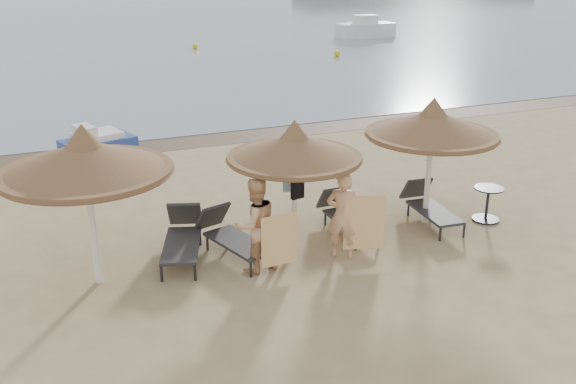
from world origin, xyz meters
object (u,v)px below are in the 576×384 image
Objects in this scene: palapa_left at (85,158)px; palapa_center at (294,147)px; side_table at (487,205)px; person_left at (255,218)px; person_right at (343,209)px; lounger_near_left at (231,235)px; palapa_right at (432,124)px; lounger_near_right at (345,214)px; lounger_far_right at (429,205)px; lounger_far_left at (183,236)px; pedal_boat at (97,143)px.

palapa_center is at bearing 0.58° from palapa_left.
person_left is at bearing -177.15° from side_table.
person_right is at bearing -9.51° from palapa_left.
palapa_center is 2.19m from lounger_near_left.
palapa_right is 4.53m from person_left.
lounger_near_right is 2.00m from lounger_far_right.
lounger_near_right is at bearing -166.55° from person_left.
palapa_left is at bearing 22.89° from person_right.
lounger_near_right is 3.31m from side_table.
palapa_center is 3.23m from palapa_right.
lounger_near_right is at bearing -13.45° from lounger_near_left.
palapa_left is 7.17m from palapa_right.
person_left is at bearing -165.65° from lounger_far_right.
lounger_near_left is (2.64, 0.22, -2.01)m from palapa_left.
lounger_near_left is 1.13× the size of lounger_near_right.
palapa_right is 5.78m from lounger_far_left.
palapa_right is at bearing 0.62° from palapa_center.
lounger_near_right is 1.50m from person_right.
person_right is at bearing -43.57° from lounger_near_left.
palapa_left is 1.56× the size of lounger_far_right.
palapa_center reaches higher than pedal_boat.
palapa_right is 2.38m from side_table.
pedal_boat is (-6.22, 8.04, -1.93)m from palapa_right.
lounger_near_left is at bearing 4.71° from palapa_left.
lounger_far_right is (5.55, -0.42, -0.03)m from lounger_far_left.
lounger_near_left reaches higher than side_table.
lounger_far_right is 0.94× the size of person_right.
palapa_left is 8.43m from pedal_boat.
lounger_far_right is at bearing 14.09° from lounger_far_left.
lounger_far_left is 1.16× the size of lounger_near_right.
palapa_left is 3.96m from palapa_center.
lounger_near_right is at bearing 166.94° from side_table.
lounger_near_right is at bearing -87.18° from person_right.
palapa_right is at bearing -10.63° from lounger_near_right.
pedal_boat is (-0.77, 7.60, -0.06)m from lounger_far_left.
lounger_near_right reaches higher than side_table.
lounger_near_left is at bearing -85.00° from person_left.
palapa_center is 4.92m from side_table.
lounger_near_right is (5.30, 0.39, -2.04)m from palapa_left.
palapa_left is at bearing -179.40° from palapa_right.
side_table is 0.38× the size of person_right.
side_table is at bearing -2.42° from palapa_left.
palapa_center is 1.30× the size of lounger_near_left.
lounger_near_left is 0.90× the size of pedal_boat.
lounger_near_right is 2.36× the size of side_table.
lounger_far_left is at bearing -54.98° from person_left.
palapa_left is 2.69m from lounger_far_left.
palapa_center is at bearing -174.16° from lounger_far_right.
lounger_near_left is at bearing -96.68° from pedal_boat.
palapa_left is at bearing -115.46° from pedal_boat.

